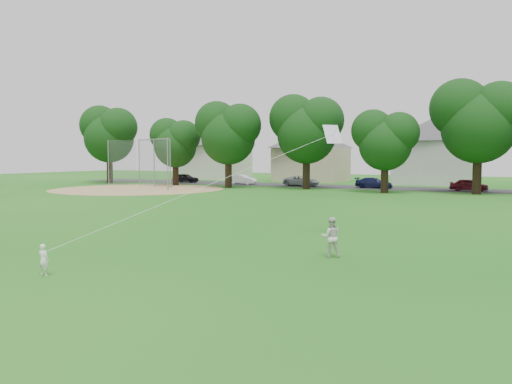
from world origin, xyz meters
The scene contains 10 objects.
ground centered at (0.00, 0.00, 0.00)m, with size 160.00×160.00×0.00m, color #155D15.
street centered at (0.00, 42.00, 0.01)m, with size 90.00×7.00×0.01m, color #2D2D30.
dirt_infield centered at (-26.00, 28.00, 0.01)m, with size 18.00×18.00×0.02m, color #9E7F51.
toddler centered at (-2.74, -2.74, 0.47)m, with size 0.34×0.23×0.94m, color white.
older_boy centered at (3.75, 3.76, 0.70)m, with size 0.68×0.53×1.39m, color silver.
kite centered at (-0.29, 2.79, 2.56)m, with size 2.95×6.05×12.69m.
baseball_backstop centered at (-27.46, 31.62, 2.68)m, with size 11.66×5.14×5.37m.
tree_row centered at (2.73, 36.22, 6.62)m, with size 82.67×9.21×11.22m.
parked_cars centered at (-7.85, 41.00, 0.61)m, with size 46.17×2.37×1.25m.
house_row centered at (-0.12, 52.00, 4.86)m, with size 77.76×13.94×10.41m.
Camera 1 is at (9.41, -12.51, 3.49)m, focal length 35.00 mm.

